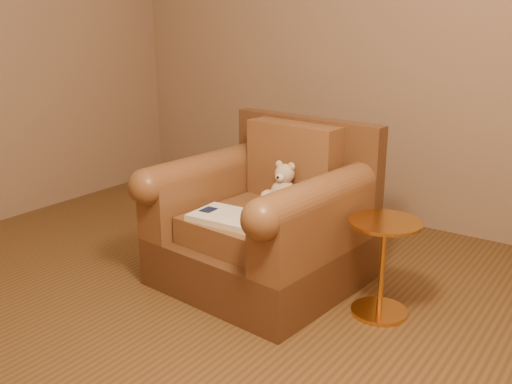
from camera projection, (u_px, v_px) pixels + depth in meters
The scene contains 5 objects.
floor at pixel (168, 326), 2.69m from camera, with size 4.00×4.00×0.00m, color brown.
armchair at pixel (266, 222), 3.08m from camera, with size 1.03×0.98×0.86m.
teddy_bear at pixel (282, 190), 3.06m from camera, with size 0.19×0.21×0.25m.
guidebook at pixel (233, 218), 2.86m from camera, with size 0.43×0.27×0.03m.
side_table at pixel (382, 265), 2.73m from camera, with size 0.34×0.34×0.48m.
Camera 1 is at (1.72, -1.70, 1.39)m, focal length 40.00 mm.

